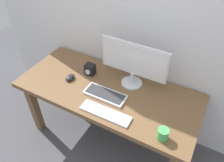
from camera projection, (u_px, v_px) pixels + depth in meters
ground_plane at (108, 136)px, 2.46m from camera, size 6.00×6.00×0.00m
desk at (108, 97)px, 2.05m from camera, size 1.66×0.72×0.71m
monitor at (134, 62)px, 1.90m from camera, size 0.61×0.19×0.42m
keyboard_primary at (105, 95)px, 1.92m from camera, size 0.38×0.15×0.03m
keyboard_secondary at (105, 113)px, 1.77m from camera, size 0.43×0.12×0.02m
mouse at (70, 78)px, 2.08m from camera, size 0.08×0.11×0.04m
audio_controller at (90, 69)px, 2.12m from camera, size 0.09×0.09×0.11m
coffee_mug at (163, 134)px, 1.57m from camera, size 0.08×0.08×0.10m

